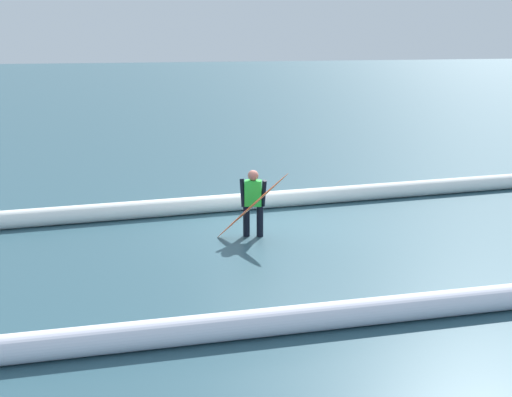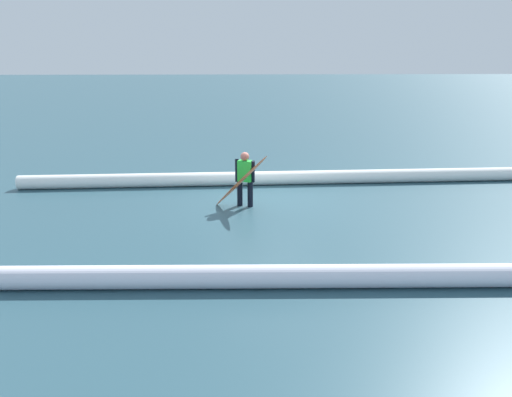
% 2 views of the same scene
% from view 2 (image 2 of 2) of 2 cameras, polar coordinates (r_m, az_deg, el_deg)
% --- Properties ---
extents(ground_plane, '(192.98, 192.98, 0.00)m').
position_cam_2_polar(ground_plane, '(13.39, 1.17, -0.07)').
color(ground_plane, '#2D505D').
extents(surfer, '(0.49, 0.38, 1.39)m').
position_cam_2_polar(surfer, '(12.58, -1.27, 2.55)').
color(surfer, black).
rests_on(surfer, ground_plane).
extents(surfboard, '(1.42, 1.08, 1.47)m').
position_cam_2_polar(surfboard, '(12.30, -1.76, 1.96)').
color(surfboard, '#E55926').
rests_on(surfboard, ground_plane).
extents(wave_crest_foreground, '(16.97, 0.88, 0.40)m').
position_cam_2_polar(wave_crest_foreground, '(15.04, 6.22, 2.42)').
color(wave_crest_foreground, white).
rests_on(wave_crest_foreground, ground_plane).
extents(wave_crest_midground, '(23.64, 1.22, 0.39)m').
position_cam_2_polar(wave_crest_midground, '(8.47, 10.38, -8.70)').
color(wave_crest_midground, white).
rests_on(wave_crest_midground, ground_plane).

